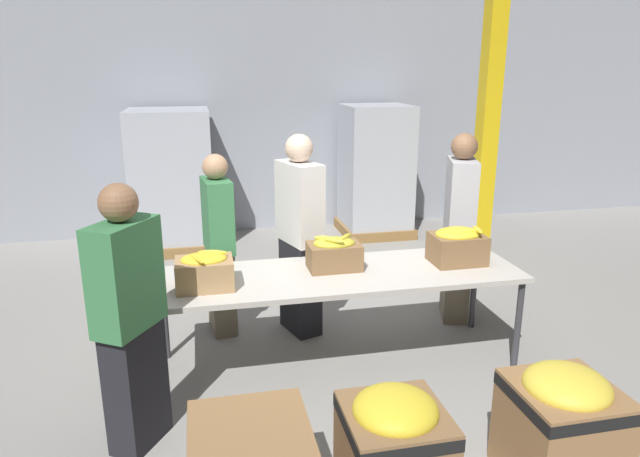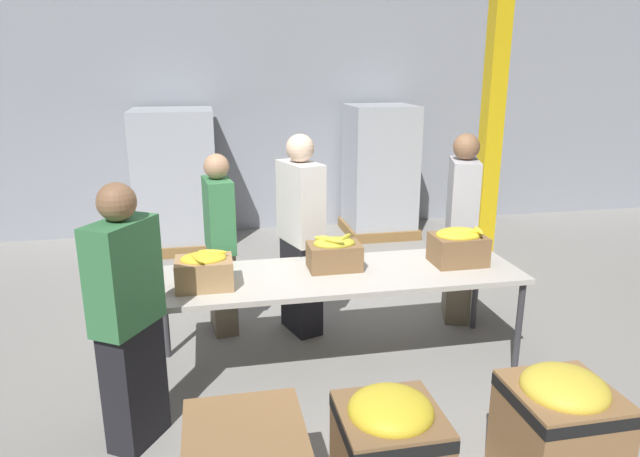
{
  "view_description": "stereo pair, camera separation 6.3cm",
  "coord_description": "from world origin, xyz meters",
  "px_view_note": "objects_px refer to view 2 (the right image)",
  "views": [
    {
      "loc": [
        -1.0,
        -3.94,
        2.27
      ],
      "look_at": [
        -0.13,
        0.07,
        1.09
      ],
      "focal_mm": 32.0,
      "sensor_mm": 36.0,
      "label": 1
    },
    {
      "loc": [
        -0.94,
        -3.95,
        2.27
      ],
      "look_at": [
        -0.13,
        0.07,
        1.09
      ],
      "focal_mm": 32.0,
      "sensor_mm": 36.0,
      "label": 2
    }
  ],
  "objects_px": {
    "banana_box_1": "(334,253)",
    "volunteer_1": "(129,320)",
    "volunteer_3": "(461,230)",
    "donation_bin_1": "(389,450)",
    "sorting_table": "(339,278)",
    "donation_bin_2": "(559,426)",
    "pallet_stack_1": "(380,172)",
    "banana_box_0": "(204,270)",
    "pallet_stack_0": "(176,180)",
    "banana_box_2": "(458,245)",
    "volunteer_0": "(220,246)",
    "volunteer_2": "(301,237)",
    "support_pillar": "(494,90)"
  },
  "relations": [
    {
      "from": "volunteer_3",
      "to": "banana_box_2",
      "type": "bearing_deg",
      "value": -8.24
    },
    {
      "from": "banana_box_1",
      "to": "volunteer_1",
      "type": "bearing_deg",
      "value": -150.89
    },
    {
      "from": "sorting_table",
      "to": "pallet_stack_0",
      "type": "xyz_separation_m",
      "value": [
        -1.33,
        3.37,
        0.15
      ]
    },
    {
      "from": "banana_box_1",
      "to": "banana_box_0",
      "type": "bearing_deg",
      "value": -169.18
    },
    {
      "from": "volunteer_0",
      "to": "volunteer_1",
      "type": "height_order",
      "value": "volunteer_1"
    },
    {
      "from": "pallet_stack_0",
      "to": "banana_box_2",
      "type": "bearing_deg",
      "value": -55.48
    },
    {
      "from": "volunteer_3",
      "to": "donation_bin_2",
      "type": "bearing_deg",
      "value": 8.09
    },
    {
      "from": "volunteer_2",
      "to": "donation_bin_2",
      "type": "distance_m",
      "value": 2.49
    },
    {
      "from": "donation_bin_2",
      "to": "volunteer_2",
      "type": "bearing_deg",
      "value": 115.83
    },
    {
      "from": "pallet_stack_1",
      "to": "sorting_table",
      "type": "bearing_deg",
      "value": -111.81
    },
    {
      "from": "sorting_table",
      "to": "banana_box_1",
      "type": "bearing_deg",
      "value": 99.73
    },
    {
      "from": "donation_bin_1",
      "to": "donation_bin_2",
      "type": "height_order",
      "value": "donation_bin_2"
    },
    {
      "from": "volunteer_1",
      "to": "volunteer_3",
      "type": "xyz_separation_m",
      "value": [
        2.71,
        1.31,
        0.03
      ]
    },
    {
      "from": "banana_box_0",
      "to": "volunteer_2",
      "type": "xyz_separation_m",
      "value": [
        0.81,
        0.73,
        -0.02
      ]
    },
    {
      "from": "banana_box_0",
      "to": "donation_bin_2",
      "type": "height_order",
      "value": "banana_box_0"
    },
    {
      "from": "volunteer_1",
      "to": "pallet_stack_0",
      "type": "xyz_separation_m",
      "value": [
        0.11,
        4.07,
        0.04
      ]
    },
    {
      "from": "banana_box_2",
      "to": "volunteer_1",
      "type": "relative_size",
      "value": 0.25
    },
    {
      "from": "sorting_table",
      "to": "donation_bin_2",
      "type": "xyz_separation_m",
      "value": [
        0.88,
        -1.56,
        -0.34
      ]
    },
    {
      "from": "donation_bin_1",
      "to": "volunteer_1",
      "type": "bearing_deg",
      "value": 147.38
    },
    {
      "from": "volunteer_1",
      "to": "pallet_stack_0",
      "type": "distance_m",
      "value": 4.07
    },
    {
      "from": "sorting_table",
      "to": "banana_box_1",
      "type": "distance_m",
      "value": 0.2
    },
    {
      "from": "volunteer_3",
      "to": "pallet_stack_1",
      "type": "xyz_separation_m",
      "value": [
        0.11,
        2.81,
        0.02
      ]
    },
    {
      "from": "pallet_stack_0",
      "to": "pallet_stack_1",
      "type": "distance_m",
      "value": 2.7
    },
    {
      "from": "banana_box_0",
      "to": "pallet_stack_1",
      "type": "bearing_deg",
      "value": 56.08
    },
    {
      "from": "donation_bin_1",
      "to": "pallet_stack_0",
      "type": "height_order",
      "value": "pallet_stack_0"
    },
    {
      "from": "pallet_stack_0",
      "to": "pallet_stack_1",
      "type": "relative_size",
      "value": 0.99
    },
    {
      "from": "banana_box_0",
      "to": "donation_bin_1",
      "type": "bearing_deg",
      "value": -58.47
    },
    {
      "from": "banana_box_1",
      "to": "volunteer_2",
      "type": "relative_size",
      "value": 0.23
    },
    {
      "from": "volunteer_0",
      "to": "volunteer_3",
      "type": "height_order",
      "value": "volunteer_3"
    },
    {
      "from": "sorting_table",
      "to": "pallet_stack_1",
      "type": "bearing_deg",
      "value": 68.19
    },
    {
      "from": "volunteer_2",
      "to": "support_pillar",
      "type": "height_order",
      "value": "support_pillar"
    },
    {
      "from": "banana_box_1",
      "to": "volunteer_0",
      "type": "relative_size",
      "value": 0.25
    },
    {
      "from": "volunteer_3",
      "to": "donation_bin_2",
      "type": "relative_size",
      "value": 2.44
    },
    {
      "from": "banana_box_1",
      "to": "volunteer_1",
      "type": "xyz_separation_m",
      "value": [
        -1.43,
        -0.79,
        -0.07
      ]
    },
    {
      "from": "banana_box_0",
      "to": "pallet_stack_0",
      "type": "relative_size",
      "value": 0.23
    },
    {
      "from": "volunteer_0",
      "to": "volunteer_1",
      "type": "distance_m",
      "value": 1.59
    },
    {
      "from": "banana_box_1",
      "to": "pallet_stack_0",
      "type": "bearing_deg",
      "value": 111.87
    },
    {
      "from": "banana_box_2",
      "to": "donation_bin_2",
      "type": "bearing_deg",
      "value": -93.34
    },
    {
      "from": "banana_box_1",
      "to": "volunteer_3",
      "type": "relative_size",
      "value": 0.23
    },
    {
      "from": "banana_box_0",
      "to": "volunteer_3",
      "type": "xyz_separation_m",
      "value": [
        2.26,
        0.71,
        -0.03
      ]
    },
    {
      "from": "volunteer_3",
      "to": "pallet_stack_0",
      "type": "distance_m",
      "value": 3.79
    },
    {
      "from": "sorting_table",
      "to": "donation_bin_2",
      "type": "bearing_deg",
      "value": -60.68
    },
    {
      "from": "volunteer_1",
      "to": "donation_bin_1",
      "type": "bearing_deg",
      "value": -90.92
    },
    {
      "from": "banana_box_2",
      "to": "donation_bin_1",
      "type": "xyz_separation_m",
      "value": [
        -1.07,
        -1.59,
        -0.54
      ]
    },
    {
      "from": "donation_bin_1",
      "to": "pallet_stack_1",
      "type": "distance_m",
      "value": 5.22
    },
    {
      "from": "banana_box_0",
      "to": "donation_bin_2",
      "type": "xyz_separation_m",
      "value": [
        1.87,
        -1.47,
        -0.51
      ]
    },
    {
      "from": "banana_box_0",
      "to": "banana_box_2",
      "type": "distance_m",
      "value": 1.97
    },
    {
      "from": "banana_box_2",
      "to": "pallet_stack_1",
      "type": "height_order",
      "value": "pallet_stack_1"
    },
    {
      "from": "pallet_stack_0",
      "to": "volunteer_2",
      "type": "bearing_deg",
      "value": -67.27
    },
    {
      "from": "volunteer_3",
      "to": "pallet_stack_0",
      "type": "relative_size",
      "value": 0.98
    }
  ]
}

